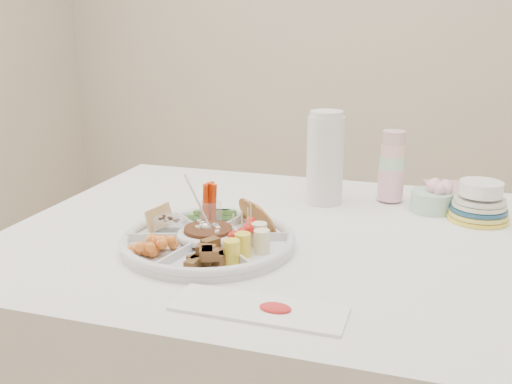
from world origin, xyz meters
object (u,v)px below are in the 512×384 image
(party_tray, at_px, (208,238))
(plate_stack, at_px, (479,202))
(thermos, at_px, (325,157))
(dining_table, at_px, (323,377))

(party_tray, xyz_separation_m, plate_stack, (0.58, 0.37, 0.03))
(plate_stack, bearing_deg, thermos, 175.39)
(thermos, distance_m, plate_stack, 0.41)
(plate_stack, bearing_deg, party_tray, -147.74)
(party_tray, height_order, thermos, thermos)
(party_tray, relative_size, plate_stack, 2.54)
(thermos, relative_size, plate_stack, 1.74)
(thermos, bearing_deg, plate_stack, -4.61)
(party_tray, distance_m, thermos, 0.45)
(dining_table, xyz_separation_m, party_tray, (-0.24, -0.14, 0.40))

